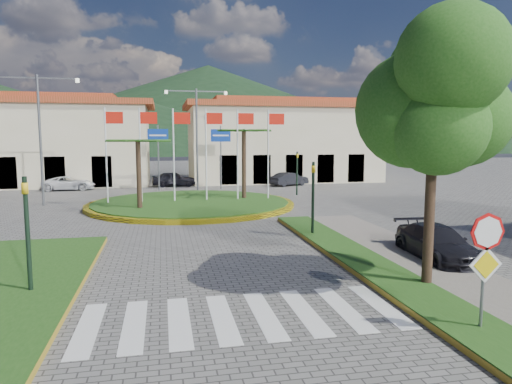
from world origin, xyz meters
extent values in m
cube|color=#214D16|center=(4.80, 2.00, 0.09)|extent=(1.60, 28.00, 0.18)
cube|color=silver|center=(0.00, 4.00, 0.01)|extent=(8.00, 3.00, 0.01)
cylinder|color=yellow|center=(0.00, 22.00, 0.12)|extent=(12.70, 12.70, 0.24)
cylinder|color=#214D16|center=(0.00, 22.00, 0.15)|extent=(12.00, 12.00, 0.30)
cylinder|color=black|center=(-3.00, 20.00, 2.02)|extent=(0.28, 0.28, 4.05)
cylinder|color=black|center=(3.50, 23.00, 2.34)|extent=(0.28, 0.28, 4.68)
cylinder|color=silver|center=(-5.00, 22.50, 3.00)|extent=(0.10, 0.10, 6.00)
cube|color=red|center=(-4.45, 22.50, 5.40)|extent=(1.00, 0.03, 0.70)
cylinder|color=silver|center=(-3.00, 22.50, 3.00)|extent=(0.10, 0.10, 6.00)
cube|color=red|center=(-2.45, 22.50, 5.40)|extent=(1.00, 0.03, 0.70)
cylinder|color=silver|center=(-1.00, 22.50, 3.00)|extent=(0.10, 0.10, 6.00)
cube|color=red|center=(-0.45, 22.50, 5.40)|extent=(1.00, 0.03, 0.70)
cylinder|color=silver|center=(1.00, 22.50, 3.00)|extent=(0.10, 0.10, 6.00)
cube|color=red|center=(1.55, 22.50, 5.40)|extent=(1.00, 0.03, 0.70)
cylinder|color=silver|center=(3.00, 22.50, 3.00)|extent=(0.10, 0.10, 6.00)
cube|color=red|center=(3.55, 22.50, 5.40)|extent=(1.00, 0.03, 0.70)
cylinder|color=silver|center=(5.00, 22.50, 3.00)|extent=(0.10, 0.10, 6.00)
cube|color=red|center=(5.55, 22.50, 5.40)|extent=(1.00, 0.03, 0.70)
cylinder|color=slate|center=(4.90, 2.00, 1.25)|extent=(0.07, 0.07, 2.50)
cylinder|color=red|center=(4.90, 1.95, 2.25)|extent=(0.80, 0.03, 0.80)
cube|color=yellow|center=(4.90, 1.94, 1.55)|extent=(0.78, 0.03, 0.78)
cylinder|color=black|center=(5.50, 5.00, 2.20)|extent=(0.28, 0.28, 4.40)
ellipsoid|color=#1E5316|center=(5.50, 5.00, 5.20)|extent=(3.60, 3.60, 3.20)
cylinder|color=black|center=(-5.20, 6.50, 1.60)|extent=(0.12, 0.12, 3.20)
imported|color=yellow|center=(-5.20, 6.50, 2.60)|extent=(0.15, 0.18, 0.90)
cylinder|color=black|center=(4.50, 12.00, 1.60)|extent=(0.12, 0.12, 3.20)
imported|color=yellow|center=(4.50, 12.00, 2.60)|extent=(0.15, 0.18, 0.90)
cylinder|color=black|center=(8.00, 26.00, 1.60)|extent=(0.12, 0.12, 3.20)
imported|color=yellow|center=(8.00, 26.00, 2.60)|extent=(0.18, 0.15, 0.90)
cylinder|color=slate|center=(-2.00, 31.00, 2.60)|extent=(0.12, 0.12, 5.20)
cube|color=#0E339D|center=(-2.00, 30.94, 4.40)|extent=(1.60, 0.05, 1.00)
cylinder|color=slate|center=(3.00, 31.00, 2.60)|extent=(0.12, 0.12, 5.20)
cube|color=#0E339D|center=(3.00, 30.94, 4.40)|extent=(1.60, 0.05, 1.00)
cylinder|color=slate|center=(1.00, 30.00, 4.00)|extent=(0.16, 0.16, 8.00)
cube|color=slate|center=(-0.20, 30.00, 7.80)|extent=(2.40, 0.08, 0.08)
cube|color=slate|center=(2.20, 30.00, 7.80)|extent=(2.40, 0.08, 0.08)
cylinder|color=slate|center=(-9.00, 24.00, 4.00)|extent=(0.16, 0.16, 8.00)
cube|color=slate|center=(-10.20, 24.00, 7.80)|extent=(2.40, 0.08, 0.08)
cube|color=slate|center=(-7.80, 24.00, 7.80)|extent=(2.40, 0.08, 0.08)
cube|color=beige|center=(-14.00, 38.00, 3.50)|extent=(22.00, 9.00, 7.00)
cube|color=brown|center=(-14.00, 38.00, 7.25)|extent=(23.32, 9.54, 0.50)
cube|color=brown|center=(-14.00, 38.00, 7.75)|extent=(16.50, 4.95, 0.60)
cube|color=beige|center=(10.00, 38.00, 3.50)|extent=(18.00, 9.00, 7.00)
cube|color=brown|center=(10.00, 38.00, 7.25)|extent=(19.08, 9.54, 0.50)
cube|color=brown|center=(10.00, 38.00, 7.75)|extent=(13.50, 4.95, 0.60)
cone|color=black|center=(15.00, 160.00, 15.00)|extent=(180.00, 180.00, 30.00)
cone|color=black|center=(70.00, 135.00, 9.00)|extent=(120.00, 120.00, 18.00)
cone|color=black|center=(-10.00, 130.00, 8.00)|extent=(110.00, 110.00, 16.00)
imported|color=white|center=(-9.15, 32.70, 0.56)|extent=(4.09, 2.00, 1.12)
imported|color=black|center=(-0.74, 34.01, 0.65)|extent=(3.90, 1.82, 1.29)
imported|color=black|center=(9.28, 32.55, 0.58)|extent=(3.74, 2.57, 1.17)
imported|color=black|center=(7.50, 7.59, 0.59)|extent=(1.99, 4.21, 1.19)
camera|label=1|loc=(-1.69, -6.20, 4.19)|focal=32.00mm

